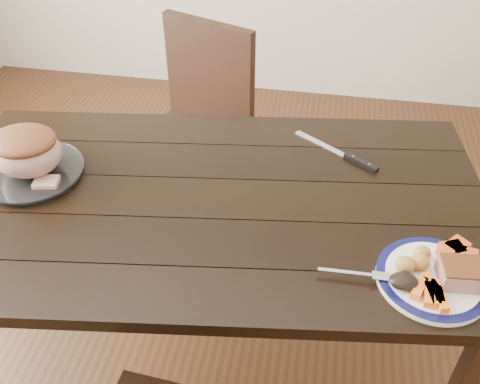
% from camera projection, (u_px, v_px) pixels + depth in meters
% --- Properties ---
extents(ground, '(4.00, 4.00, 0.00)m').
position_uv_depth(ground, '(220.00, 346.00, 2.04)').
color(ground, '#472B16').
rests_on(ground, ground).
extents(dining_table, '(1.70, 1.10, 0.75)m').
position_uv_depth(dining_table, '(215.00, 221.00, 1.62)').
color(dining_table, black).
rests_on(dining_table, ground).
extents(chair_far, '(0.55, 0.55, 0.93)m').
position_uv_depth(chair_far, '(196.00, 122.00, 2.29)').
color(chair_far, black).
rests_on(chair_far, ground).
extents(dinner_plate, '(0.27, 0.27, 0.02)m').
position_uv_depth(dinner_plate, '(432.00, 279.00, 1.32)').
color(dinner_plate, white).
rests_on(dinner_plate, dining_table).
extents(plate_rim, '(0.27, 0.27, 0.02)m').
position_uv_depth(plate_rim, '(433.00, 277.00, 1.31)').
color(plate_rim, '#0C0D3D').
rests_on(plate_rim, dinner_plate).
extents(serving_platter, '(0.30, 0.30, 0.02)m').
position_uv_depth(serving_platter, '(33.00, 173.00, 1.64)').
color(serving_platter, white).
rests_on(serving_platter, dining_table).
extents(pork_slice, '(0.11, 0.09, 0.05)m').
position_uv_depth(pork_slice, '(462.00, 274.00, 1.28)').
color(pork_slice, '#A67365').
rests_on(pork_slice, dinner_plate).
extents(roasted_potatoes, '(0.09, 0.09, 0.04)m').
position_uv_depth(roasted_potatoes, '(415.00, 261.00, 1.32)').
color(roasted_potatoes, gold).
rests_on(roasted_potatoes, dinner_plate).
extents(carrot_batons, '(0.09, 0.11, 0.02)m').
position_uv_depth(carrot_batons, '(431.00, 292.00, 1.25)').
color(carrot_batons, orange).
rests_on(carrot_batons, dinner_plate).
extents(pumpkin_wedges, '(0.10, 0.09, 0.04)m').
position_uv_depth(pumpkin_wedges, '(457.00, 253.00, 1.34)').
color(pumpkin_wedges, '#F9591B').
rests_on(pumpkin_wedges, dinner_plate).
extents(dark_mushroom, '(0.07, 0.05, 0.03)m').
position_uv_depth(dark_mushroom, '(404.00, 281.00, 1.27)').
color(dark_mushroom, black).
rests_on(dark_mushroom, dinner_plate).
extents(fork, '(0.18, 0.03, 0.00)m').
position_uv_depth(fork, '(360.00, 274.00, 1.31)').
color(fork, silver).
rests_on(fork, dinner_plate).
extents(roast_joint, '(0.21, 0.18, 0.14)m').
position_uv_depth(roast_joint, '(26.00, 152.00, 1.59)').
color(roast_joint, tan).
rests_on(roast_joint, serving_platter).
extents(cut_slice, '(0.08, 0.07, 0.02)m').
position_uv_depth(cut_slice, '(46.00, 182.00, 1.58)').
color(cut_slice, tan).
rests_on(cut_slice, serving_platter).
extents(carving_knife, '(0.28, 0.20, 0.01)m').
position_uv_depth(carving_knife, '(350.00, 157.00, 1.70)').
color(carving_knife, silver).
rests_on(carving_knife, dining_table).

